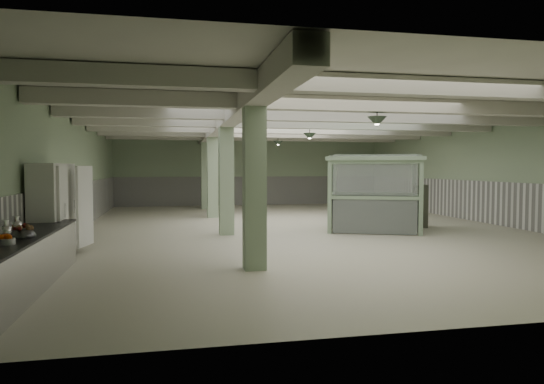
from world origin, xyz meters
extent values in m
plane|color=beige|center=(0.00, 0.00, 0.00)|extent=(20.00, 20.00, 0.00)
cube|color=silver|center=(0.00, 0.00, 3.60)|extent=(14.00, 20.00, 0.02)
cube|color=#93AB89|center=(0.00, 10.00, 1.80)|extent=(14.00, 0.02, 3.60)
cube|color=#93AB89|center=(0.00, -10.00, 1.80)|extent=(14.00, 0.02, 3.60)
cube|color=#93AB89|center=(-7.00, 0.00, 1.80)|extent=(0.02, 20.00, 3.60)
cube|color=#93AB89|center=(7.00, 0.00, 1.80)|extent=(0.02, 20.00, 3.60)
cube|color=white|center=(-6.97, 0.00, 0.75)|extent=(0.05, 19.90, 1.50)
cube|color=white|center=(6.97, 0.00, 0.75)|extent=(0.05, 19.90, 1.50)
cube|color=white|center=(0.00, 9.97, 0.75)|extent=(13.90, 0.05, 1.50)
cube|color=beige|center=(-2.50, 0.00, 3.38)|extent=(0.45, 19.90, 0.40)
cube|color=beige|center=(0.00, -7.50, 3.42)|extent=(13.90, 0.35, 0.32)
cube|color=beige|center=(0.00, -5.00, 3.42)|extent=(13.90, 0.35, 0.32)
cube|color=beige|center=(0.00, -2.50, 3.42)|extent=(13.90, 0.35, 0.32)
cube|color=beige|center=(0.00, 0.00, 3.42)|extent=(13.90, 0.35, 0.32)
cube|color=beige|center=(0.00, 2.50, 3.42)|extent=(13.90, 0.35, 0.32)
cube|color=beige|center=(0.00, 5.00, 3.42)|extent=(13.90, 0.35, 0.32)
cube|color=beige|center=(0.00, 7.50, 3.42)|extent=(13.90, 0.35, 0.32)
cube|color=#9CB693|center=(-2.50, -6.00, 1.80)|extent=(0.42, 0.42, 3.60)
cube|color=#9CB693|center=(-2.50, -1.00, 1.80)|extent=(0.42, 0.42, 3.60)
cube|color=#9CB693|center=(-2.50, 4.00, 1.80)|extent=(0.42, 0.42, 3.60)
cube|color=#9CB693|center=(-2.50, 8.00, 1.80)|extent=(0.42, 0.42, 3.60)
cone|color=#304030|center=(0.50, -5.00, 3.05)|extent=(0.44, 0.44, 0.22)
cone|color=#304030|center=(0.50, 0.50, 3.05)|extent=(0.44, 0.44, 0.22)
cone|color=#304030|center=(0.50, 5.50, 3.05)|extent=(0.44, 0.44, 0.22)
cube|color=silver|center=(-6.54, -7.00, 0.44)|extent=(0.85, 5.07, 0.88)
cube|color=black|center=(-6.54, -7.00, 0.89)|extent=(0.89, 5.11, 0.04)
cylinder|color=#B2B2B7|center=(-6.42, -7.86, 0.94)|extent=(0.27, 0.27, 0.09)
cube|color=white|center=(-6.65, -4.00, 0.99)|extent=(0.54, 2.17, 1.98)
cube|color=white|center=(-6.35, -4.50, 0.99)|extent=(0.06, 0.81, 1.88)
cube|color=white|center=(-6.23, -3.41, 0.99)|extent=(0.26, 0.80, 1.88)
cube|color=silver|center=(-6.31, -4.50, 0.99)|extent=(0.02, 0.05, 0.30)
cube|color=silver|center=(-6.31, -3.50, 0.99)|extent=(0.02, 0.05, 0.30)
cube|color=#87A382|center=(0.58, -1.44, 1.11)|extent=(0.16, 0.16, 2.21)
cube|color=#87A382|center=(1.43, 0.60, 1.11)|extent=(0.16, 0.16, 2.21)
cube|color=#87A382|center=(3.02, -2.46, 1.11)|extent=(0.16, 0.16, 2.21)
cube|color=#87A382|center=(3.88, -0.42, 1.11)|extent=(0.16, 0.16, 2.21)
cube|color=#87A382|center=(2.23, -0.93, 2.27)|extent=(3.63, 3.39, 0.12)
cube|color=silver|center=(1.80, -1.95, 0.55)|extent=(2.29, 1.00, 1.05)
cube|color=silver|center=(1.80, -1.95, 1.78)|extent=(2.29, 1.00, 1.22)
cube|color=silver|center=(2.65, 0.09, 0.55)|extent=(2.29, 1.00, 1.05)
cube|color=silver|center=(2.65, 0.09, 1.78)|extent=(2.29, 1.00, 1.22)
cube|color=silver|center=(1.00, -0.42, 0.55)|extent=(0.83, 1.88, 1.05)
cube|color=silver|center=(1.00, -0.42, 1.78)|extent=(0.83, 1.88, 1.22)
cube|color=silver|center=(3.45, -1.44, 0.55)|extent=(0.83, 1.88, 1.05)
cube|color=silver|center=(3.45, -1.44, 1.78)|extent=(0.83, 1.88, 1.22)
cube|color=#4E5144|center=(4.06, -0.50, 0.71)|extent=(0.66, 0.78, 1.42)
camera|label=1|loc=(-4.08, -15.36, 2.02)|focal=32.00mm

